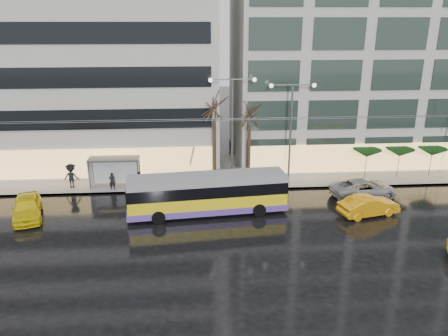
{
  "coord_description": "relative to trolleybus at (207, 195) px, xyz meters",
  "views": [
    {
      "loc": [
        -1.25,
        -24.96,
        13.61
      ],
      "look_at": [
        0.89,
        5.0,
        3.42
      ],
      "focal_mm": 35.0,
      "sensor_mm": 36.0,
      "label": 1
    }
  ],
  "objects": [
    {
      "name": "street_lamp_far",
      "position": [
        7.36,
        6.12,
        4.26
      ],
      "size": [
        3.96,
        0.36,
        8.53
      ],
      "color": "#595B60",
      "rests_on": "sidewalk"
    },
    {
      "name": "sedan_silver",
      "position": [
        12.68,
        2.22,
        -0.71
      ],
      "size": [
        5.59,
        3.08,
        1.48
      ],
      "primitive_type": "imported",
      "rotation": [
        0.0,
        0.0,
        1.69
      ],
      "color": "#9F9FA4",
      "rests_on": "ground"
    },
    {
      "name": "parasol_a",
      "position": [
        14.36,
        6.32,
        0.99
      ],
      "size": [
        2.5,
        2.5,
        2.65
      ],
      "color": "#595B60",
      "rests_on": "sidewalk"
    },
    {
      "name": "trolleybus",
      "position": [
        0.0,
        0.0,
        0.0
      ],
      "size": [
        11.77,
        4.86,
        5.37
      ],
      "color": "yellow",
      "rests_on": "ground"
    },
    {
      "name": "taxi_b",
      "position": [
        11.77,
        -1.13,
        -0.71
      ],
      "size": [
        4.75,
        2.64,
        1.48
      ],
      "primitive_type": "imported",
      "rotation": [
        0.0,
        0.0,
        1.82
      ],
      "color": "orange",
      "rests_on": "ground"
    },
    {
      "name": "street_lamp_near",
      "position": [
        2.36,
        6.12,
        4.54
      ],
      "size": [
        3.96,
        0.36,
        9.03
      ],
      "color": "#595B60",
      "rests_on": "sidewalk"
    },
    {
      "name": "pedestrian_a",
      "position": [
        -7.77,
        4.98,
        0.18
      ],
      "size": [
        1.0,
        1.01,
        2.19
      ],
      "color": "black",
      "rests_on": "sidewalk"
    },
    {
      "name": "ground",
      "position": [
        0.36,
        -4.68,
        -1.45
      ],
      "size": [
        140.0,
        140.0,
        0.0
      ],
      "primitive_type": "plane",
      "color": "black",
      "rests_on": "ground"
    },
    {
      "name": "catenary",
      "position": [
        1.36,
        3.26,
        2.8
      ],
      "size": [
        42.24,
        5.12,
        7.0
      ],
      "color": "#595B60",
      "rests_on": "ground"
    },
    {
      "name": "sidewalk",
      "position": [
        2.36,
        9.32,
        -1.38
      ],
      "size": [
        80.0,
        10.0,
        0.15
      ],
      "primitive_type": "cube",
      "color": "gray",
      "rests_on": "ground"
    },
    {
      "name": "pedestrian_c",
      "position": [
        -11.27,
        5.73,
        -0.17
      ],
      "size": [
        1.28,
        0.85,
        2.11
      ],
      "color": "black",
      "rests_on": "sidewalk"
    },
    {
      "name": "pedestrian_b",
      "position": [
        -5.56,
        4.93,
        -0.54
      ],
      "size": [
        0.94,
        0.87,
        1.54
      ],
      "color": "black",
      "rests_on": "sidewalk"
    },
    {
      "name": "tree_a",
      "position": [
        0.86,
        6.32,
        5.63
      ],
      "size": [
        3.2,
        3.2,
        8.4
      ],
      "color": "black",
      "rests_on": "sidewalk"
    },
    {
      "name": "taxi_a",
      "position": [
        -13.01,
        0.16,
        -0.64
      ],
      "size": [
        3.25,
        5.12,
        1.63
      ],
      "primitive_type": "imported",
      "rotation": [
        0.0,
        0.0,
        0.3
      ],
      "color": "yellow",
      "rests_on": "ground"
    },
    {
      "name": "tree_b",
      "position": [
        3.86,
        6.52,
        4.94
      ],
      "size": [
        3.2,
        3.2,
        7.7
      ],
      "color": "black",
      "rests_on": "sidewalk"
    },
    {
      "name": "building_right",
      "position": [
        19.36,
        14.32,
        11.2
      ],
      "size": [
        32.0,
        14.0,
        25.0
      ],
      "primitive_type": "cube",
      "color": "#ADAAA5",
      "rests_on": "sidewalk"
    },
    {
      "name": "parasol_b",
      "position": [
        17.36,
        6.32,
        0.99
      ],
      "size": [
        2.5,
        2.5,
        2.65
      ],
      "color": "#595B60",
      "rests_on": "sidewalk"
    },
    {
      "name": "bus_shelter",
      "position": [
        -8.02,
        6.01,
        0.51
      ],
      "size": [
        4.2,
        1.6,
        2.51
      ],
      "color": "#595B60",
      "rests_on": "sidewalk"
    },
    {
      "name": "kerb",
      "position": [
        2.36,
        4.37,
        -1.38
      ],
      "size": [
        80.0,
        0.1,
        0.15
      ],
      "primitive_type": "cube",
      "color": "slate",
      "rests_on": "ground"
    },
    {
      "name": "building_left",
      "position": [
        -15.64,
        14.32,
        9.7
      ],
      "size": [
        34.0,
        14.0,
        22.0
      ],
      "primitive_type": "cube",
      "color": "#ADAAA5",
      "rests_on": "sidewalk"
    },
    {
      "name": "parasol_c",
      "position": [
        20.36,
        6.32,
        0.99
      ],
      "size": [
        2.5,
        2.5,
        2.65
      ],
      "color": "#595B60",
      "rests_on": "sidewalk"
    }
  ]
}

